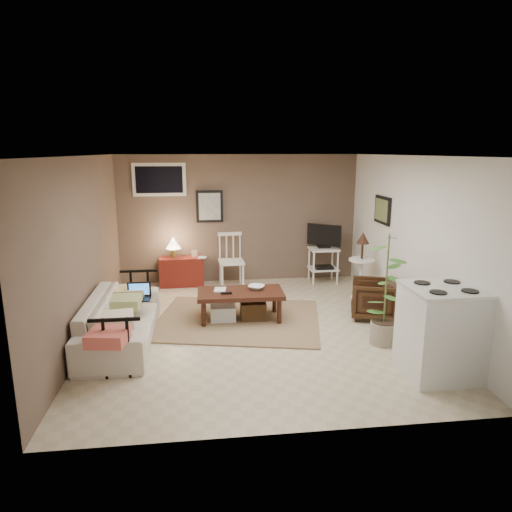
{
  "coord_description": "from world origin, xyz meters",
  "views": [
    {
      "loc": [
        -0.72,
        -6.05,
        2.46
      ],
      "look_at": [
        0.06,
        0.35,
        0.97
      ],
      "focal_mm": 32.0,
      "sensor_mm": 36.0,
      "label": 1
    }
  ],
  "objects": [
    {
      "name": "bowl",
      "position": [
        0.08,
        0.42,
        0.57
      ],
      "size": [
        0.24,
        0.15,
        0.24
      ],
      "primitive_type": "imported",
      "rotation": [
        0.0,
        0.0,
        -0.42
      ],
      "color": "#3E1B11",
      "rests_on": "coffee_table"
    },
    {
      "name": "sofa_pillows",
      "position": [
        -1.75,
        -0.48,
        0.5
      ],
      "size": [
        0.4,
        2.0,
        0.14
      ],
      "primitive_type": null,
      "color": "#F1E6C7",
      "rests_on": "sofa"
    },
    {
      "name": "red_console",
      "position": [
        -1.11,
        2.26,
        0.32
      ],
      "size": [
        0.81,
        0.36,
        0.93
      ],
      "color": "maroon",
      "rests_on": "floor"
    },
    {
      "name": "armchair",
      "position": [
        1.82,
        0.21,
        0.32
      ],
      "size": [
        0.75,
        0.78,
        0.64
      ],
      "primitive_type": "imported",
      "rotation": [
        0.0,
        0.0,
        -1.9
      ],
      "color": "#311C0D",
      "rests_on": "floor"
    },
    {
      "name": "tv_stand",
      "position": [
        1.57,
        2.15,
        0.59
      ],
      "size": [
        0.56,
        0.45,
        1.12
      ],
      "color": "white",
      "rests_on": "floor"
    },
    {
      "name": "book_console",
      "position": [
        -0.79,
        2.17,
        0.64
      ],
      "size": [
        0.15,
        0.05,
        0.2
      ],
      "primitive_type": "imported",
      "rotation": [
        0.0,
        0.0,
        -0.2
      ],
      "color": "#3E1B11",
      "rests_on": "red_console"
    },
    {
      "name": "window",
      "position": [
        -1.45,
        2.48,
        1.95
      ],
      "size": [
        0.96,
        0.03,
        0.6
      ],
      "primitive_type": "cube",
      "color": "white"
    },
    {
      "name": "stove",
      "position": [
        1.88,
        -1.61,
        0.52
      ],
      "size": [
        0.79,
        0.74,
        1.04
      ],
      "color": "silver",
      "rests_on": "floor"
    },
    {
      "name": "sofa",
      "position": [
        -1.8,
        -0.24,
        0.41
      ],
      "size": [
        0.61,
        2.1,
        0.82
      ],
      "primitive_type": "imported",
      "rotation": [
        0.0,
        0.0,
        1.57
      ],
      "color": "beige",
      "rests_on": "floor"
    },
    {
      "name": "sofa_end_rails",
      "position": [
        -1.68,
        -0.24,
        0.35
      ],
      "size": [
        0.56,
        2.1,
        0.71
      ],
      "primitive_type": null,
      "color": "black",
      "rests_on": "floor"
    },
    {
      "name": "potted_plant",
      "position": [
        1.6,
        -0.73,
        0.79
      ],
      "size": [
        0.37,
        0.37,
        1.48
      ],
      "color": "#A39281",
      "rests_on": "floor"
    },
    {
      "name": "side_table",
      "position": [
        1.94,
        1.12,
        0.71
      ],
      "size": [
        0.43,
        0.43,
        1.15
      ],
      "color": "white",
      "rests_on": "floor"
    },
    {
      "name": "coffee_table",
      "position": [
        -0.18,
        0.33,
        0.26
      ],
      "size": [
        1.26,
        0.67,
        0.48
      ],
      "color": "#3E1B11",
      "rests_on": "floor"
    },
    {
      "name": "spindle_chair",
      "position": [
        -0.18,
        2.12,
        0.46
      ],
      "size": [
        0.47,
        0.47,
        0.99
      ],
      "color": "white",
      "rests_on": "floor"
    },
    {
      "name": "art_right",
      "position": [
        2.23,
        1.05,
        1.52
      ],
      "size": [
        0.03,
        0.6,
        0.45
      ],
      "primitive_type": "cube",
      "color": "black"
    },
    {
      "name": "art_back",
      "position": [
        -0.55,
        2.48,
        1.45
      ],
      "size": [
        0.5,
        0.03,
        0.6
      ],
      "primitive_type": "cube",
      "color": "black"
    },
    {
      "name": "laptop",
      "position": [
        -1.6,
        0.12,
        0.53
      ],
      "size": [
        0.32,
        0.23,
        0.22
      ],
      "color": "black",
      "rests_on": "sofa"
    },
    {
      "name": "rug",
      "position": [
        -0.21,
        0.34,
        0.01
      ],
      "size": [
        2.72,
        2.36,
        0.02
      ],
      "primitive_type": "cube",
      "rotation": [
        0.0,
        0.0,
        -0.22
      ],
      "color": "#7F674A",
      "rests_on": "floor"
    },
    {
      "name": "floor",
      "position": [
        0.0,
        0.0,
        0.0
      ],
      "size": [
        5.0,
        5.0,
        0.0
      ],
      "primitive_type": "plane",
      "color": "#C1B293",
      "rests_on": "ground"
    },
    {
      "name": "book_table",
      "position": [
        -0.55,
        0.43,
        0.57
      ],
      "size": [
        0.17,
        0.04,
        0.23
      ],
      "primitive_type": "imported",
      "rotation": [
        0.0,
        0.0,
        -0.12
      ],
      "color": "#3E1B11",
      "rests_on": "coffee_table"
    }
  ]
}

